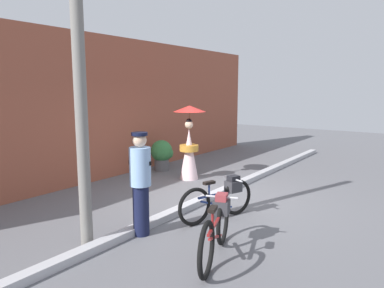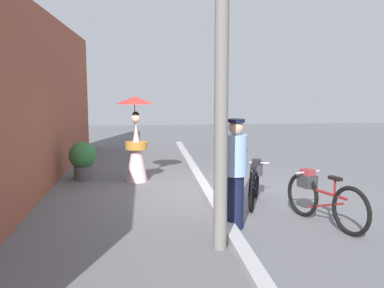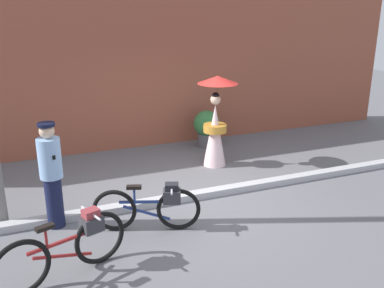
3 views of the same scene
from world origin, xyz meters
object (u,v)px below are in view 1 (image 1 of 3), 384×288
at_px(person_officer, 140,181).
at_px(person_with_parasol, 189,142).
at_px(bicycle_near_officer, 217,228).
at_px(utility_pole, 80,84).
at_px(potted_plant_by_door, 162,153).
at_px(bicycle_far_side, 220,198).

relative_size(person_officer, person_with_parasol, 0.87).
distance_m(person_officer, person_with_parasol, 3.74).
height_order(bicycle_near_officer, utility_pole, utility_pole).
bearing_deg(bicycle_near_officer, utility_pole, 115.45).
height_order(person_with_parasol, utility_pole, utility_pole).
bearing_deg(utility_pole, person_with_parasol, 15.64).
relative_size(person_officer, utility_pole, 0.35).
relative_size(person_officer, potted_plant_by_door, 1.89).
xyz_separation_m(bicycle_far_side, person_officer, (-1.35, 0.66, 0.49)).
xyz_separation_m(person_officer, utility_pole, (-0.78, 0.37, 1.51)).
bearing_deg(person_with_parasol, potted_plant_by_door, 73.91).
bearing_deg(potted_plant_by_door, person_with_parasol, -106.09).
xyz_separation_m(bicycle_far_side, person_with_parasol, (2.06, 2.20, 0.58)).
bearing_deg(bicycle_far_side, bicycle_near_officer, -150.56).
relative_size(bicycle_near_officer, utility_pole, 0.35).
distance_m(person_with_parasol, utility_pole, 4.58).
height_order(person_officer, utility_pole, utility_pole).
distance_m(bicycle_near_officer, person_with_parasol, 4.49).
xyz_separation_m(person_with_parasol, utility_pole, (-4.19, -1.17, 1.42)).
height_order(bicycle_near_officer, potted_plant_by_door, potted_plant_by_door).
height_order(potted_plant_by_door, utility_pole, utility_pole).
relative_size(bicycle_near_officer, potted_plant_by_door, 1.91).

